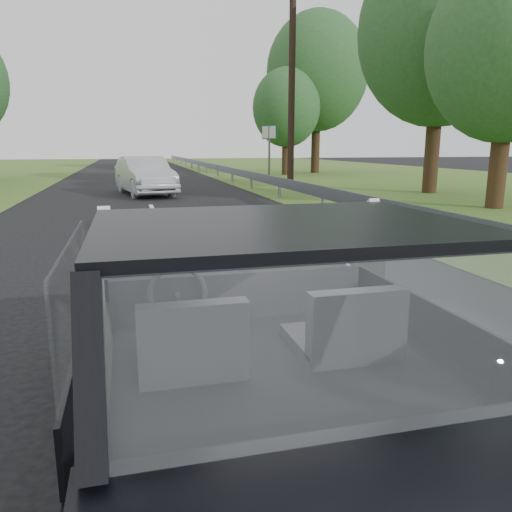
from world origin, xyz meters
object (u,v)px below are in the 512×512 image
other_car (145,176)px  utility_pole (292,85)px  subject_car (257,339)px  cat (270,252)px  highway_sign (269,154)px

other_car → utility_pole: (6.22, 1.80, 3.54)m
subject_car → cat: bearing=68.1°
cat → other_car: other_car is taller
subject_car → other_car: subject_car is taller
cat → highway_sign: (5.98, 21.06, 0.29)m
cat → highway_sign: highway_sign is taller
subject_car → highway_sign: size_ratio=1.46×
subject_car → other_car: size_ratio=0.95×
utility_pole → cat: bearing=-108.7°
highway_sign → utility_pole: (-0.01, -3.42, 2.86)m
other_car → utility_pole: bearing=5.5°
cat → other_car: bearing=101.0°
cat → utility_pole: 18.88m
cat → subject_car: bearing=-101.8°
other_car → utility_pole: 7.37m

